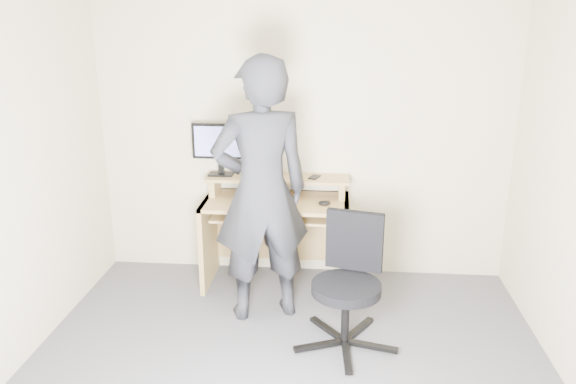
# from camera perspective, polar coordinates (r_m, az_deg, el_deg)

# --- Properties ---
(back_wall) EXTENTS (3.50, 0.02, 2.50)m
(back_wall) POSITION_cam_1_polar(r_m,az_deg,el_deg) (4.77, 1.52, 5.95)
(back_wall) COLOR #BCAC95
(back_wall) RESTS_ON ground
(desk) EXTENTS (1.20, 0.60, 0.91)m
(desk) POSITION_cam_1_polar(r_m,az_deg,el_deg) (4.77, -1.11, -2.84)
(desk) COLOR tan
(desk) RESTS_ON ground
(monitor) EXTENTS (0.47, 0.13, 0.44)m
(monitor) POSITION_cam_1_polar(r_m,az_deg,el_deg) (4.73, -6.94, 4.82)
(monitor) COLOR black
(monitor) RESTS_ON desk
(external_drive) EXTENTS (0.10, 0.14, 0.20)m
(external_drive) POSITION_cam_1_polar(r_m,az_deg,el_deg) (4.75, -2.58, 2.92)
(external_drive) COLOR black
(external_drive) RESTS_ON desk
(travel_mug) EXTENTS (0.11, 0.11, 0.19)m
(travel_mug) POSITION_cam_1_polar(r_m,az_deg,el_deg) (4.73, -1.13, 2.79)
(travel_mug) COLOR #B7B8BC
(travel_mug) RESTS_ON desk
(smartphone) EXTENTS (0.11, 0.15, 0.01)m
(smartphone) POSITION_cam_1_polar(r_m,az_deg,el_deg) (4.70, 2.71, 1.53)
(smartphone) COLOR black
(smartphone) RESTS_ON desk
(charger) EXTENTS (0.05, 0.05, 0.03)m
(charger) POSITION_cam_1_polar(r_m,az_deg,el_deg) (4.65, -3.82, 1.51)
(charger) COLOR black
(charger) RESTS_ON desk
(headphones) EXTENTS (0.17, 0.17, 0.06)m
(headphones) POSITION_cam_1_polar(r_m,az_deg,el_deg) (4.77, -1.72, 1.85)
(headphones) COLOR silver
(headphones) RESTS_ON desk
(keyboard) EXTENTS (0.49, 0.31, 0.03)m
(keyboard) POSITION_cam_1_polar(r_m,az_deg,el_deg) (4.58, -2.55, -2.15)
(keyboard) COLOR black
(keyboard) RESTS_ON desk
(mouse) EXTENTS (0.11, 0.08, 0.04)m
(mouse) POSITION_cam_1_polar(r_m,az_deg,el_deg) (4.50, 3.71, -1.14)
(mouse) COLOR black
(mouse) RESTS_ON desk
(office_chair) EXTENTS (0.72, 0.70, 0.90)m
(office_chair) POSITION_cam_1_polar(r_m,az_deg,el_deg) (3.91, 6.21, -8.62)
(office_chair) COLOR black
(office_chair) RESTS_ON ground
(person) EXTENTS (0.83, 0.69, 1.97)m
(person) POSITION_cam_1_polar(r_m,az_deg,el_deg) (4.07, -2.76, 0.01)
(person) COLOR black
(person) RESTS_ON ground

